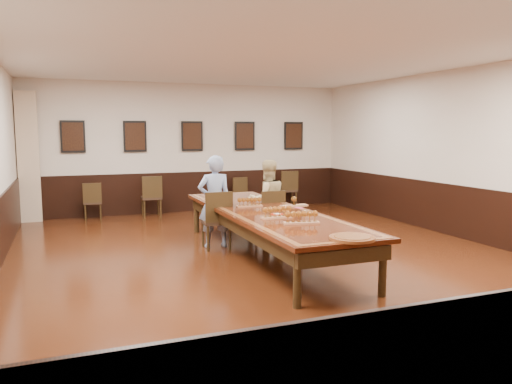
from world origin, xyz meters
name	(u,v)px	position (x,y,z in m)	size (l,w,h in m)	color
floor	(267,257)	(0.00, 0.00, -0.01)	(8.00, 10.00, 0.02)	black
ceiling	(268,54)	(0.00, 0.00, 3.21)	(8.00, 10.00, 0.02)	white
wall_back	(192,148)	(0.00, 5.01, 1.60)	(8.00, 0.02, 3.20)	beige
wall_right	(465,154)	(4.01, 0.00, 1.60)	(0.02, 10.00, 3.20)	beige
chair_man	(216,220)	(-0.60, 0.86, 0.50)	(0.47, 0.52, 1.01)	black
chair_woman	(269,216)	(0.45, 1.00, 0.48)	(0.45, 0.49, 0.96)	black
spare_chair_a	(93,201)	(-2.44, 4.59, 0.43)	(0.40, 0.44, 0.86)	black
spare_chair_b	(151,196)	(-1.12, 4.52, 0.49)	(0.46, 0.50, 0.98)	black
spare_chair_c	(237,193)	(1.16, 4.85, 0.43)	(0.40, 0.43, 0.85)	black
spare_chair_d	(287,189)	(2.50, 4.67, 0.49)	(0.46, 0.50, 0.99)	black
person_man	(215,202)	(-0.60, 0.97, 0.81)	(0.59, 0.39, 1.61)	#4466AA
person_woman	(267,201)	(0.46, 1.10, 0.75)	(0.75, 0.58, 1.51)	#CEB880
pink_phone	(299,208)	(0.60, 0.07, 0.76)	(0.08, 0.15, 0.01)	#E04A75
curtain	(28,157)	(-3.75, 4.82, 1.45)	(0.45, 0.18, 2.90)	tan
wainscoting	(267,226)	(0.00, 0.00, 0.50)	(8.00, 10.00, 1.00)	black
conference_table	(267,219)	(0.00, 0.00, 0.61)	(1.40, 5.00, 0.76)	black
posters	(192,136)	(0.00, 4.94, 1.90)	(6.14, 0.04, 0.74)	black
flight_a	(250,202)	(-0.12, 0.51, 0.83)	(0.45, 0.19, 0.16)	#A36944
flight_b	(294,202)	(0.60, 0.26, 0.83)	(0.48, 0.17, 0.18)	#A36944
flight_c	(277,213)	(-0.13, -0.69, 0.84)	(0.50, 0.19, 0.18)	#A36944
flight_d	(301,218)	(0.01, -1.22, 0.84)	(0.51, 0.24, 0.18)	#A36944
red_plate_grp	(277,214)	(-0.01, -0.42, 0.76)	(0.19, 0.19, 0.02)	#B2230B
carved_platter	(352,238)	(0.13, -2.33, 0.77)	(0.66, 0.66, 0.04)	#5B2A12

